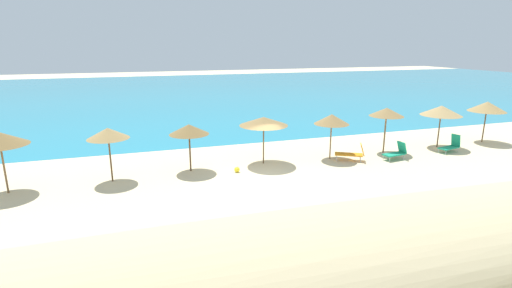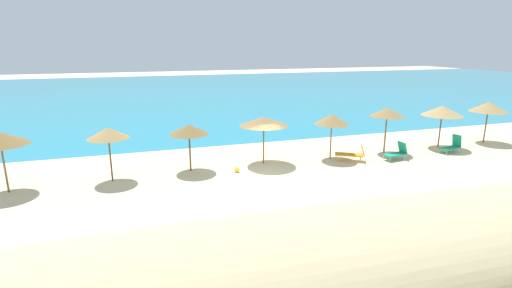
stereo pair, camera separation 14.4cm
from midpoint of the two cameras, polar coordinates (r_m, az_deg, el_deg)
The scene contains 14 objects.
ground_plane at distance 19.64m, azimuth 1.17°, elevation -4.79°, with size 160.00×160.00×0.00m, color beige.
sea_water at distance 54.87m, azimuth -11.62°, elevation 7.57°, with size 160.00×60.24×0.01m, color teal.
dune_ridge at distance 10.64m, azimuth 18.09°, elevation -15.76°, with size 51.96×4.48×2.58m, color #C9B586.
beach_umbrella_2 at distance 19.57m, azimuth -21.47°, elevation 1.49°, with size 1.99×1.99×2.69m.
beach_umbrella_3 at distance 20.10m, azimuth -10.19°, elevation 2.16°, with size 2.07×2.07×2.54m.
beach_umbrella_4 at distance 21.03m, azimuth 0.95°, elevation 3.41°, with size 2.70×2.70×2.67m.
beach_umbrella_5 at distance 22.39m, azimuth 11.07°, elevation 3.64°, with size 2.03×2.03×2.65m.
beach_umbrella_6 at distance 24.55m, azimuth 18.79°, elevation 4.53°, with size 2.07×2.07×2.81m.
beach_umbrella_7 at distance 27.21m, azimuth 25.84°, elevation 4.52°, with size 2.55×2.55×2.74m.
beach_umbrella_8 at distance 30.18m, azimuth 31.17°, elevation 4.81°, with size 2.40×2.40×2.80m.
lounge_chair_0 at distance 26.72m, azimuth 26.99°, elevation -0.18°, with size 1.52×0.85×1.08m.
lounge_chair_2 at distance 22.69m, azimuth 14.02°, elevation -1.34°, with size 1.74×1.34×1.03m.
lounge_chair_3 at distance 23.72m, azimuth 20.08°, elevation -1.15°, with size 1.47×0.78×1.03m.
beach_ball at distance 20.17m, azimuth -3.07°, elevation -3.83°, with size 0.29×0.29×0.29m, color yellow.
Camera 1 is at (-6.18, -17.45, 6.56)m, focal length 26.75 mm.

